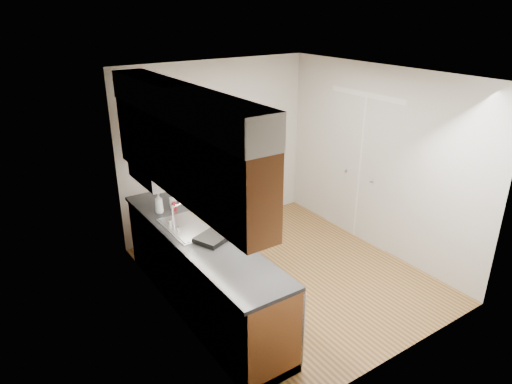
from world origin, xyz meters
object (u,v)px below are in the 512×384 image
(person, at_px, (242,211))
(dish_rack, at_px, (213,238))
(soap_bottle_b, at_px, (173,200))
(soda_can, at_px, (174,206))
(soap_bottle_a, at_px, (159,203))

(person, bearing_deg, dish_rack, 119.21)
(dish_rack, bearing_deg, soap_bottle_b, 66.97)
(person, distance_m, soap_bottle_b, 0.85)
(soap_bottle_b, bearing_deg, soda_can, -105.96)
(soap_bottle_a, xyz_separation_m, dish_rack, (0.19, -0.93, -0.10))
(soap_bottle_b, xyz_separation_m, dish_rack, (-0.01, -1.00, -0.06))
(person, height_order, soap_bottle_a, person)
(dish_rack, bearing_deg, person, 10.84)
(soap_bottle_a, xyz_separation_m, soap_bottle_b, (0.20, 0.07, -0.04))
(soap_bottle_b, distance_m, dish_rack, 1.00)
(soap_bottle_a, height_order, soda_can, soap_bottle_a)
(soap_bottle_b, bearing_deg, soap_bottle_a, -161.00)
(person, xyz_separation_m, soda_can, (-0.63, 0.49, 0.03))
(soda_can, height_order, dish_rack, soda_can)
(soap_bottle_a, bearing_deg, person, -33.06)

